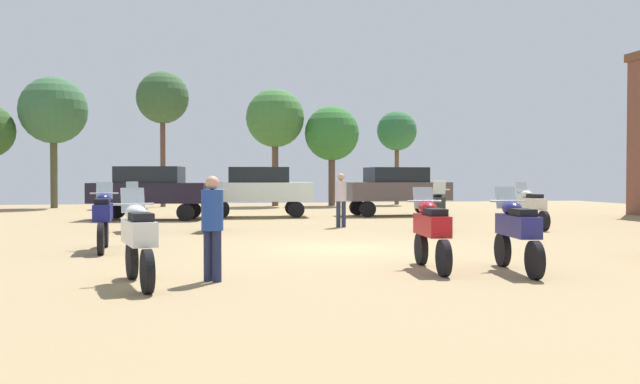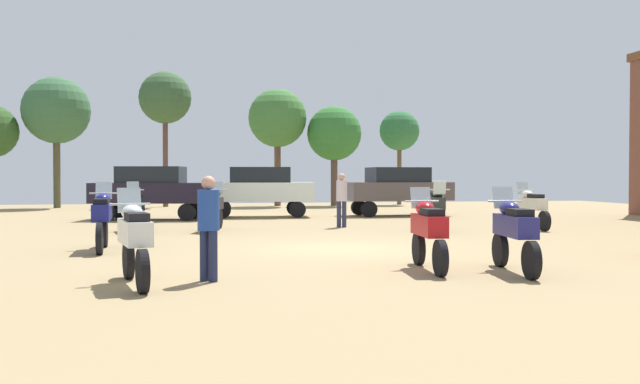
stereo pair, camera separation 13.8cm
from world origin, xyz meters
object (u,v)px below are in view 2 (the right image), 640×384
object	(u,v)px
motorcycle_6	(532,206)
person_2	(342,196)
motorcycle_1	(428,230)
tree_1	(277,119)
car_2	(398,187)
person_1	(208,220)
motorcycle_2	(213,207)
tree_3	(165,99)
motorcycle_7	(437,206)
car_3	(152,189)
tree_6	(399,131)
motorcycle_11	(135,238)
car_1	(260,188)
tree_4	(56,111)
tree_2	(334,134)
motorcycle_4	(102,217)
motorcycle_9	(136,207)
motorcycle_10	(514,231)

from	to	relation	value
motorcycle_6	person_2	xyz separation A→B (m)	(-5.61, 1.82, 0.30)
motorcycle_1	tree_1	distance (m)	25.96
car_2	person_1	bearing A→B (deg)	150.78
motorcycle_2	tree_3	bearing A→B (deg)	111.85
motorcycle_7	tree_3	xyz separation A→B (m)	(-8.65, 17.82, 5.02)
car_3	tree_1	size ratio (longest dim) A/B	0.71
motorcycle_7	tree_6	bearing A→B (deg)	-90.37
person_2	tree_6	distance (m)	18.01
motorcycle_2	motorcycle_11	world-z (taller)	motorcycle_2
car_1	tree_3	size ratio (longest dim) A/B	0.61
motorcycle_2	motorcycle_6	distance (m)	9.76
motorcycle_1	motorcycle_7	bearing A→B (deg)	73.75
motorcycle_1	tree_6	xyz separation A→B (m)	(7.54, 26.20, 3.49)
tree_4	car_1	bearing A→B (deg)	-44.88
motorcycle_7	tree_4	bearing A→B (deg)	-37.80
tree_2	motorcycle_7	bearing A→B (deg)	-91.52
person_1	tree_6	distance (m)	29.27
motorcycle_2	motorcycle_4	bearing A→B (deg)	-102.38
motorcycle_9	person_2	distance (m)	6.38
motorcycle_4	tree_1	bearing A→B (deg)	69.56
motorcycle_4	tree_3	world-z (taller)	tree_3
person_2	tree_1	size ratio (longest dim) A/B	0.27
person_2	tree_2	bearing A→B (deg)	-87.57
motorcycle_4	car_1	bearing A→B (deg)	64.93
motorcycle_2	tree_1	world-z (taller)	tree_1
tree_1	motorcycle_6	bearing A→B (deg)	-71.78
motorcycle_7	motorcycle_6	bearing A→B (deg)	-163.17
motorcycle_9	person_1	size ratio (longest dim) A/B	1.27
tree_4	tree_3	bearing A→B (deg)	3.41
motorcycle_6	person_2	world-z (taller)	person_2
motorcycle_9	car_2	xyz separation A→B (m)	(9.98, 6.30, 0.45)
motorcycle_9	car_1	distance (m)	7.78
motorcycle_1	motorcycle_2	bearing A→B (deg)	115.69
car_1	motorcycle_11	bearing A→B (deg)	171.49
tree_1	tree_4	world-z (taller)	tree_4
motorcycle_11	person_2	xyz separation A→B (m)	(5.50, 10.66, 0.29)
motorcycle_10	tree_1	bearing A→B (deg)	99.37
motorcycle_4	person_1	bearing A→B (deg)	-68.94
car_1	car_3	xyz separation A→B (m)	(-4.16, -0.99, 0.00)
car_2	tree_1	xyz separation A→B (m)	(-3.81, 9.96, 3.61)
motorcycle_9	motorcycle_2	bearing A→B (deg)	-15.70
motorcycle_11	person_1	size ratio (longest dim) A/B	1.25
motorcycle_7	motorcycle_10	xyz separation A→B (m)	(-1.72, -8.42, -0.02)
tree_6	tree_2	bearing A→B (deg)	-167.90
person_1	tree_6	size ratio (longest dim) A/B	0.31
motorcycle_11	tree_3	world-z (taller)	tree_3
tree_2	motorcycle_6	bearing A→B (deg)	-81.19
motorcycle_6	tree_6	world-z (taller)	tree_6
motorcycle_1	motorcycle_11	distance (m)	4.97
person_2	motorcycle_6	bearing A→B (deg)	175.16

